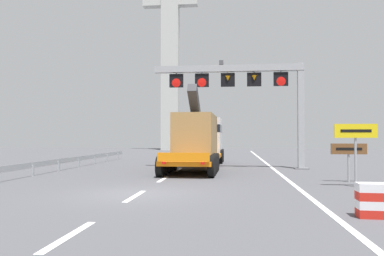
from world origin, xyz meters
The scene contains 10 objects.
ground centered at (0.00, 0.00, 0.00)m, with size 112.00×112.00×0.00m, color #4C4C51.
lane_markings centered at (0.09, 26.67, 0.01)m, with size 0.20×67.94×0.01m.
edge_line_right centered at (6.20, 12.00, 0.01)m, with size 0.20×63.00×0.01m, color silver.
overhead_lane_gantry centered at (4.55, 11.83, 5.58)m, with size 10.23×0.90×7.26m.
heavy_haul_truck_orange centered at (1.21, 13.29, 1.99)m, with size 3.21×14.10×5.30m.
exit_sign_yellow centered at (8.68, 2.83, 2.06)m, with size 1.74×0.15×2.66m.
tourist_info_sign_brown centered at (8.93, 4.66, 1.38)m, with size 1.63×0.15×1.80m.
crash_barrier_striped centered at (7.29, -3.38, 0.45)m, with size 1.02×0.55×0.90m.
guardrail_left centered at (-7.15, 10.09, 0.56)m, with size 0.13×24.18×0.76m.
bridge_pylon_distant centered at (-6.62, 47.41, 19.97)m, with size 9.00×2.00×39.15m.
Camera 1 is at (3.55, -13.78, 2.10)m, focal length 35.58 mm.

